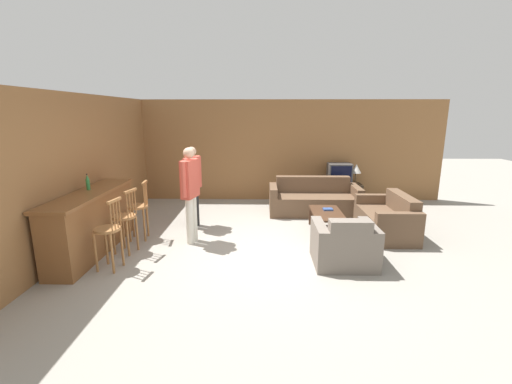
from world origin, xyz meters
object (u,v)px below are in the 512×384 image
object	(u,v)px
bar_chair_mid	(125,221)
bar_chair_near	(109,234)
coffee_table	(327,215)
armchair_near	(344,246)
book_on_table	(328,209)
person_by_counter	(190,190)
person_by_window	(193,183)
loveseat_right	(387,220)
table_lamp	(356,169)
bar_chair_far	(138,210)
tv_unit	(338,193)
tv	(339,174)
couch_far	(314,200)
bottle	(88,182)

from	to	relation	value
bar_chair_mid	bar_chair_near	bearing A→B (deg)	-89.98
bar_chair_mid	coffee_table	size ratio (longest dim) A/B	1.01
armchair_near	book_on_table	distance (m)	1.58
bar_chair_mid	person_by_counter	size ratio (longest dim) A/B	0.63
armchair_near	person_by_counter	xyz separation A→B (m)	(-2.51, 0.87, 0.67)
bar_chair_near	person_by_window	bearing A→B (deg)	66.19
person_by_window	loveseat_right	bearing A→B (deg)	-5.85
bar_chair_near	table_lamp	distance (m)	6.07
bar_chair_far	book_on_table	distance (m)	3.58
coffee_table	tv_unit	xyz separation A→B (m)	(0.71, 2.27, -0.10)
tv	person_by_counter	xyz separation A→B (m)	(-3.21, -2.81, 0.20)
loveseat_right	coffee_table	world-z (taller)	loveseat_right
bar_chair_mid	couch_far	bearing A→B (deg)	34.56
bar_chair_mid	person_by_window	xyz separation A→B (m)	(0.86, 1.34, 0.37)
coffee_table	bottle	size ratio (longest dim) A/B	3.95
bar_chair_near	bar_chair_far	world-z (taller)	same
tv	book_on_table	distance (m)	2.23
bottle	person_by_window	size ratio (longest dim) A/B	0.17
bar_chair_mid	loveseat_right	xyz separation A→B (m)	(4.62, 0.95, -0.26)
bar_chair_mid	armchair_near	size ratio (longest dim) A/B	1.17
person_by_window	bottle	bearing A→B (deg)	-142.19
bar_chair_near	couch_far	size ratio (longest dim) A/B	0.53
bar_chair_near	person_by_counter	distance (m)	1.54
armchair_near	tv_unit	size ratio (longest dim) A/B	0.81
tv	table_lamp	distance (m)	0.44
tv	bar_chair_mid	bearing A→B (deg)	-141.92
bar_chair_near	bottle	xyz separation A→B (m)	(-0.64, 0.79, 0.60)
armchair_near	loveseat_right	world-z (taller)	armchair_near
couch_far	person_by_window	world-z (taller)	person_by_window
tv	person_by_counter	bearing A→B (deg)	-138.83
tv_unit	table_lamp	distance (m)	0.75
bar_chair_far	person_by_counter	bearing A→B (deg)	-7.74
bar_chair_mid	bottle	distance (m)	0.89
bar_chair_near	person_by_window	distance (m)	2.17
bar_chair_mid	coffee_table	bearing A→B (deg)	16.37
bar_chair_mid	bar_chair_far	xyz separation A→B (m)	(0.00, 0.62, 0.00)
couch_far	tv	world-z (taller)	tv
book_on_table	loveseat_right	bearing A→B (deg)	-12.16
armchair_near	person_by_window	distance (m)	3.21
couch_far	coffee_table	distance (m)	1.34
bar_chair_near	table_lamp	world-z (taller)	bar_chair_near
loveseat_right	bottle	distance (m)	5.39
tv_unit	bottle	size ratio (longest dim) A/B	4.19
armchair_near	table_lamp	distance (m)	3.89
tv	table_lamp	bearing A→B (deg)	0.41
tv	person_by_window	bearing A→B (deg)	-149.63
bar_chair_far	armchair_near	bearing A→B (deg)	-16.08
tv	loveseat_right	bearing A→B (deg)	-79.73
couch_far	person_by_counter	xyz separation A→B (m)	(-2.45, -1.88, 0.67)
armchair_near	book_on_table	size ratio (longest dim) A/B	4.87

